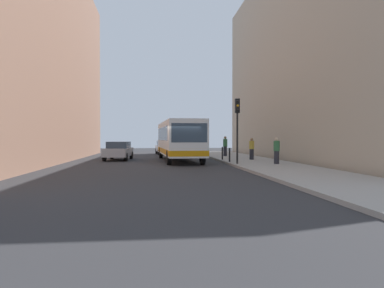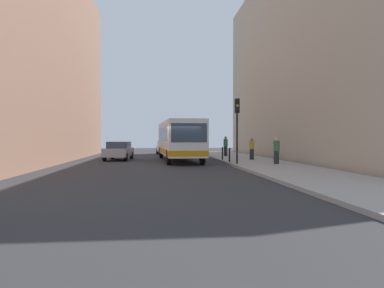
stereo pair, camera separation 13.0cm
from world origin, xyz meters
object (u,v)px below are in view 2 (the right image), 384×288
(bus, at_px, (179,139))
(bollard_mid, at_px, (222,153))
(pedestrian_near_signal, at_px, (276,151))
(pedestrian_mid_sidewalk, at_px, (252,149))
(bollard_near, at_px, (230,155))
(pedestrian_far_sidewalk, at_px, (226,146))
(car_beside_bus, at_px, (119,150))
(car_behind_bus, at_px, (166,147))
(traffic_light, at_px, (237,118))

(bus, height_order, bollard_mid, bus)
(pedestrian_near_signal, relative_size, pedestrian_mid_sidewalk, 1.03)
(bollard_near, xyz_separation_m, pedestrian_far_sidewalk, (1.27, 7.66, 0.42))
(car_beside_bus, height_order, pedestrian_mid_sidewalk, pedestrian_mid_sidewalk)
(bollard_near, bearing_deg, car_behind_bus, 104.59)
(pedestrian_near_signal, bearing_deg, car_beside_bus, -134.11)
(bus, xyz_separation_m, car_behind_bus, (-0.69, 11.10, -0.94))
(car_behind_bus, height_order, bollard_near, car_behind_bus)
(car_behind_bus, xyz_separation_m, pedestrian_far_sidewalk, (5.17, -7.30, 0.26))
(pedestrian_mid_sidewalk, bearing_deg, bus, -78.51)
(pedestrian_near_signal, bearing_deg, car_behind_bus, -167.81)
(car_behind_bus, bearing_deg, traffic_light, 99.20)
(bus, distance_m, traffic_light, 6.66)
(pedestrian_near_signal, distance_m, pedestrian_mid_sidewalk, 4.66)
(bus, distance_m, pedestrian_near_signal, 8.36)
(bollard_near, height_order, pedestrian_far_sidewalk, pedestrian_far_sidewalk)
(bus, xyz_separation_m, bollard_near, (3.20, -3.86, -1.10))
(traffic_light, bearing_deg, bus, 120.37)
(traffic_light, height_order, pedestrian_mid_sidewalk, traffic_light)
(car_beside_bus, height_order, pedestrian_far_sidewalk, pedestrian_far_sidewalk)
(car_beside_bus, relative_size, bollard_near, 4.76)
(bus, bearing_deg, bollard_mid, 154.88)
(bollard_mid, xyz_separation_m, pedestrian_mid_sidewalk, (2.23, -0.09, 0.33))
(car_beside_bus, distance_m, pedestrian_mid_sidewalk, 10.59)
(traffic_light, distance_m, pedestrian_far_sidewalk, 9.71)
(car_behind_bus, bearing_deg, bus, 89.33)
(traffic_light, bearing_deg, pedestrian_far_sidewalk, 82.91)
(car_behind_bus, bearing_deg, car_beside_bus, 62.85)
(car_behind_bus, bearing_deg, pedestrian_near_signal, 106.26)
(car_behind_bus, distance_m, bollard_near, 15.46)
(bollard_near, relative_size, pedestrian_near_signal, 0.57)
(pedestrian_near_signal, height_order, pedestrian_far_sidewalk, pedestrian_far_sidewalk)
(bus, bearing_deg, car_behind_bus, -89.26)
(car_behind_bus, xyz_separation_m, pedestrian_mid_sidewalk, (6.13, -12.50, 0.17))
(traffic_light, relative_size, bollard_mid, 4.32)
(traffic_light, height_order, pedestrian_near_signal, traffic_light)
(traffic_light, bearing_deg, bollard_mid, 91.32)
(pedestrian_mid_sidewalk, bearing_deg, car_beside_bus, -79.96)
(traffic_light, bearing_deg, car_beside_bus, 138.44)
(car_beside_bus, relative_size, car_behind_bus, 1.00)
(car_beside_bus, xyz_separation_m, bollard_near, (7.95, -5.36, -0.16))
(pedestrian_far_sidewalk, bearing_deg, pedestrian_mid_sidewalk, 175.47)
(traffic_light, distance_m, pedestrian_near_signal, 3.18)
(pedestrian_near_signal, xyz_separation_m, pedestrian_far_sidewalk, (-1.24, 9.86, 0.06))
(car_beside_bus, relative_size, bollard_mid, 4.76)
(pedestrian_near_signal, height_order, pedestrian_mid_sidewalk, pedestrian_near_signal)
(car_behind_bus, height_order, pedestrian_mid_sidewalk, pedestrian_mid_sidewalk)
(pedestrian_far_sidewalk, bearing_deg, traffic_light, 157.94)
(car_behind_bus, height_order, pedestrian_far_sidewalk, pedestrian_far_sidewalk)
(car_beside_bus, xyz_separation_m, pedestrian_mid_sidewalk, (10.19, -2.90, 0.17))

